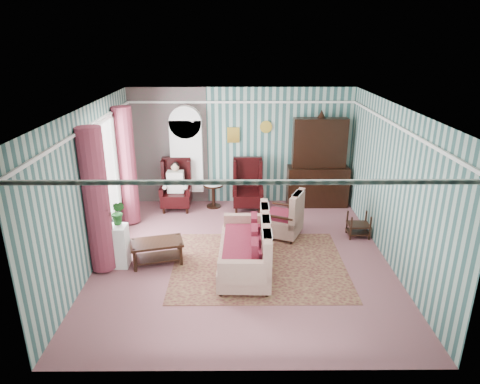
{
  "coord_description": "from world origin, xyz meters",
  "views": [
    {
      "loc": [
        -0.1,
        -7.37,
        4.05
      ],
      "look_at": [
        -0.05,
        0.6,
        1.13
      ],
      "focal_mm": 32.0,
      "sensor_mm": 36.0,
      "label": 1
    }
  ],
  "objects_px": {
    "bookcase": "(187,161)",
    "nest_table": "(358,225)",
    "round_side_table": "(213,196)",
    "floral_armchair": "(282,213)",
    "seated_woman": "(176,187)",
    "wingback_left": "(176,185)",
    "sofa": "(244,244)",
    "dresser_hutch": "(319,160)",
    "wingback_right": "(248,185)",
    "coffee_table": "(157,252)",
    "plant_stand": "(113,246)"
  },
  "relations": [
    {
      "from": "round_side_table",
      "to": "floral_armchair",
      "type": "relative_size",
      "value": 0.56
    },
    {
      "from": "nest_table",
      "to": "floral_armchair",
      "type": "relative_size",
      "value": 0.5
    },
    {
      "from": "dresser_hutch",
      "to": "floral_armchair",
      "type": "relative_size",
      "value": 2.19
    },
    {
      "from": "seated_woman",
      "to": "plant_stand",
      "type": "relative_size",
      "value": 1.47
    },
    {
      "from": "nest_table",
      "to": "wingback_right",
      "type": "bearing_deg",
      "value": 146.25
    },
    {
      "from": "bookcase",
      "to": "coffee_table",
      "type": "xyz_separation_m",
      "value": [
        -0.26,
        -3.05,
        -0.9
      ]
    },
    {
      "from": "wingback_left",
      "to": "coffee_table",
      "type": "height_order",
      "value": "wingback_left"
    },
    {
      "from": "dresser_hutch",
      "to": "round_side_table",
      "type": "height_order",
      "value": "dresser_hutch"
    },
    {
      "from": "seated_woman",
      "to": "plant_stand",
      "type": "xyz_separation_m",
      "value": [
        -0.8,
        -2.75,
        -0.19
      ]
    },
    {
      "from": "dresser_hutch",
      "to": "floral_armchair",
      "type": "distance_m",
      "value": 2.17
    },
    {
      "from": "sofa",
      "to": "coffee_table",
      "type": "relative_size",
      "value": 2.13
    },
    {
      "from": "coffee_table",
      "to": "wingback_right",
      "type": "bearing_deg",
      "value": 56.58
    },
    {
      "from": "seated_woman",
      "to": "nest_table",
      "type": "bearing_deg",
      "value": -20.85
    },
    {
      "from": "nest_table",
      "to": "wingback_left",
      "type": "bearing_deg",
      "value": 159.15
    },
    {
      "from": "bookcase",
      "to": "dresser_hutch",
      "type": "xyz_separation_m",
      "value": [
        3.25,
        -0.12,
        0.06
      ]
    },
    {
      "from": "round_side_table",
      "to": "nest_table",
      "type": "xyz_separation_m",
      "value": [
        3.17,
        -1.7,
        -0.03
      ]
    },
    {
      "from": "wingback_right",
      "to": "coffee_table",
      "type": "height_order",
      "value": "wingback_right"
    },
    {
      "from": "nest_table",
      "to": "sofa",
      "type": "xyz_separation_m",
      "value": [
        -2.45,
        -1.34,
        0.23
      ]
    },
    {
      "from": "wingback_left",
      "to": "coffee_table",
      "type": "distance_m",
      "value": 2.69
    },
    {
      "from": "dresser_hutch",
      "to": "wingback_right",
      "type": "bearing_deg",
      "value": -171.23
    },
    {
      "from": "dresser_hutch",
      "to": "floral_armchair",
      "type": "bearing_deg",
      "value": -120.72
    },
    {
      "from": "bookcase",
      "to": "nest_table",
      "type": "bearing_deg",
      "value": -26.92
    },
    {
      "from": "wingback_right",
      "to": "plant_stand",
      "type": "xyz_separation_m",
      "value": [
        -2.55,
        -2.75,
        -0.22
      ]
    },
    {
      "from": "nest_table",
      "to": "floral_armchair",
      "type": "distance_m",
      "value": 1.65
    },
    {
      "from": "wingback_right",
      "to": "nest_table",
      "type": "bearing_deg",
      "value": -33.75
    },
    {
      "from": "bookcase",
      "to": "sofa",
      "type": "height_order",
      "value": "bookcase"
    },
    {
      "from": "seated_woman",
      "to": "round_side_table",
      "type": "bearing_deg",
      "value": 9.46
    },
    {
      "from": "seated_woman",
      "to": "round_side_table",
      "type": "xyz_separation_m",
      "value": [
        0.9,
        0.15,
        -0.29
      ]
    },
    {
      "from": "bookcase",
      "to": "wingback_left",
      "type": "distance_m",
      "value": 0.68
    },
    {
      "from": "wingback_left",
      "to": "floral_armchair",
      "type": "height_order",
      "value": "wingback_left"
    },
    {
      "from": "round_side_table",
      "to": "sofa",
      "type": "bearing_deg",
      "value": -76.64
    },
    {
      "from": "bookcase",
      "to": "round_side_table",
      "type": "relative_size",
      "value": 3.73
    },
    {
      "from": "dresser_hutch",
      "to": "nest_table",
      "type": "relative_size",
      "value": 4.37
    },
    {
      "from": "wingback_left",
      "to": "plant_stand",
      "type": "xyz_separation_m",
      "value": [
        -0.8,
        -2.75,
        -0.22
      ]
    },
    {
      "from": "wingback_right",
      "to": "seated_woman",
      "type": "distance_m",
      "value": 1.75
    },
    {
      "from": "bookcase",
      "to": "plant_stand",
      "type": "distance_m",
      "value": 3.39
    },
    {
      "from": "wingback_left",
      "to": "plant_stand",
      "type": "bearing_deg",
      "value": -106.22
    },
    {
      "from": "bookcase",
      "to": "seated_woman",
      "type": "distance_m",
      "value": 0.7
    },
    {
      "from": "seated_woman",
      "to": "nest_table",
      "type": "xyz_separation_m",
      "value": [
        4.07,
        -1.55,
        -0.32
      ]
    },
    {
      "from": "seated_woman",
      "to": "sofa",
      "type": "height_order",
      "value": "seated_woman"
    },
    {
      "from": "wingback_left",
      "to": "seated_woman",
      "type": "xyz_separation_m",
      "value": [
        0.0,
        0.0,
        -0.04
      ]
    },
    {
      "from": "dresser_hutch",
      "to": "round_side_table",
      "type": "bearing_deg",
      "value": -177.36
    },
    {
      "from": "round_side_table",
      "to": "plant_stand",
      "type": "bearing_deg",
      "value": -120.38
    },
    {
      "from": "wingback_right",
      "to": "wingback_left",
      "type": "bearing_deg",
      "value": 180.0
    },
    {
      "from": "dresser_hutch",
      "to": "wingback_right",
      "type": "xyz_separation_m",
      "value": [
        -1.75,
        -0.27,
        -0.55
      ]
    },
    {
      "from": "bookcase",
      "to": "plant_stand",
      "type": "relative_size",
      "value": 2.8
    },
    {
      "from": "dresser_hutch",
      "to": "wingback_left",
      "type": "xyz_separation_m",
      "value": [
        -3.5,
        -0.27,
        -0.55
      ]
    },
    {
      "from": "floral_armchair",
      "to": "coffee_table",
      "type": "relative_size",
      "value": 1.13
    },
    {
      "from": "wingback_left",
      "to": "nest_table",
      "type": "xyz_separation_m",
      "value": [
        4.07,
        -1.55,
        -0.35
      ]
    },
    {
      "from": "dresser_hutch",
      "to": "nest_table",
      "type": "distance_m",
      "value": 2.11
    }
  ]
}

